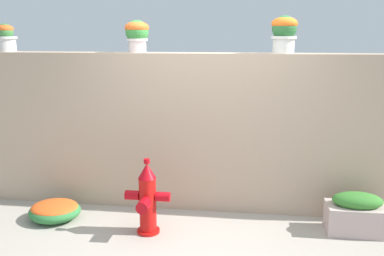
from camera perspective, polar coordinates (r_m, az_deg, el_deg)
The scene contains 8 objects.
ground_plane at distance 4.36m, azimuth 0.61°, elevation -16.83°, with size 24.00×24.00×0.00m, color #A1988C.
stone_wall at distance 5.09m, azimuth 2.26°, elevation -0.59°, with size 5.84×0.36×1.95m, color tan.
potted_plant_0 at distance 5.80m, azimuth -24.60°, elevation 11.51°, with size 0.28×0.28×0.35m.
potted_plant_1 at distance 5.13m, azimuth -7.69°, elevation 12.98°, with size 0.30×0.30×0.39m.
potted_plant_2 at distance 4.93m, azimuth 12.75°, elevation 13.04°, with size 0.30×0.30×0.43m.
fire_hydrant at distance 4.57m, azimuth -6.25°, elevation -9.92°, with size 0.50×0.39×0.86m.
flower_bush_left at distance 5.23m, azimuth -18.62°, elevation -10.79°, with size 0.61×0.55×0.22m.
planter_box at distance 4.97m, azimuth 21.94°, elevation -11.04°, with size 0.64×0.36×0.47m.
Camera 1 is at (0.46, -3.75, 2.16)m, focal length 38.20 mm.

